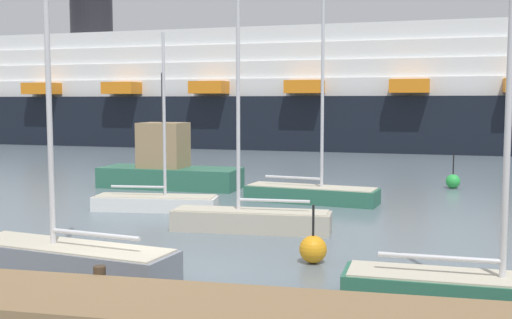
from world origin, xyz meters
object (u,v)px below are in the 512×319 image
(sailboat_0, at_px, (68,253))
(sailboat_5, at_px, (311,191))
(channel_buoy_0, at_px, (171,170))
(sailboat_7, at_px, (156,201))
(fishing_boat_1, at_px, (168,166))
(cruise_ship, at_px, (231,95))
(channel_buoy_1, at_px, (453,181))
(channel_buoy_2, at_px, (313,249))
(sailboat_4, at_px, (251,216))
(sailboat_3, at_px, (479,284))

(sailboat_0, distance_m, sailboat_5, 12.28)
(sailboat_5, xyz_separation_m, channel_buoy_0, (-8.23, 6.43, -0.06))
(sailboat_7, height_order, fishing_boat_1, sailboat_7)
(sailboat_5, distance_m, cruise_ship, 33.34)
(sailboat_0, bearing_deg, sailboat_7, -71.32)
(cruise_ship, bearing_deg, channel_buoy_1, -51.53)
(sailboat_5, height_order, fishing_boat_1, sailboat_5)
(sailboat_7, xyz_separation_m, channel_buoy_2, (6.59, -6.23, -0.00))
(sailboat_4, distance_m, channel_buoy_2, 4.10)
(cruise_ship, bearing_deg, sailboat_7, -75.50)
(sailboat_4, height_order, channel_buoy_1, sailboat_4)
(sailboat_4, xyz_separation_m, channel_buoy_1, (7.03, 11.33, -0.14))
(sailboat_7, relative_size, channel_buoy_1, 3.92)
(sailboat_3, height_order, channel_buoy_1, sailboat_3)
(sailboat_4, bearing_deg, channel_buoy_0, -61.49)
(sailboat_3, relative_size, channel_buoy_2, 6.13)
(sailboat_0, height_order, sailboat_5, sailboat_0)
(sailboat_3, distance_m, sailboat_5, 12.82)
(sailboat_4, bearing_deg, cruise_ship, -75.94)
(sailboat_4, distance_m, cruise_ship, 38.59)
(sailboat_3, bearing_deg, channel_buoy_0, 128.28)
(sailboat_3, distance_m, cruise_ship, 46.08)
(sailboat_0, xyz_separation_m, sailboat_3, (9.00, -0.35, -0.06))
(channel_buoy_0, height_order, channel_buoy_1, channel_buoy_0)
(sailboat_3, xyz_separation_m, channel_buoy_1, (1.09, 17.30, -0.11))
(sailboat_5, bearing_deg, cruise_ship, 120.40)
(sailboat_7, xyz_separation_m, fishing_boat_1, (-1.69, 5.87, 0.64))
(sailboat_4, height_order, sailboat_7, sailboat_4)
(sailboat_0, xyz_separation_m, sailboat_5, (4.21, 11.54, -0.06))
(sailboat_0, xyz_separation_m, fishing_boat_1, (-2.86, 14.37, 0.49))
(channel_buoy_1, distance_m, channel_buoy_2, 15.41)
(channel_buoy_0, bearing_deg, channel_buoy_1, -4.11)
(sailboat_7, bearing_deg, sailboat_0, -87.19)
(sailboat_0, distance_m, sailboat_7, 8.58)
(channel_buoy_0, relative_size, channel_buoy_1, 1.02)
(channel_buoy_1, bearing_deg, channel_buoy_0, 175.89)
(channel_buoy_1, bearing_deg, sailboat_0, -120.77)
(channel_buoy_2, bearing_deg, sailboat_0, -157.25)
(sailboat_4, relative_size, fishing_boat_1, 1.32)
(sailboat_5, relative_size, fishing_boat_1, 1.37)
(sailboat_3, xyz_separation_m, sailboat_4, (-5.94, 5.97, 0.02))
(channel_buoy_0, xyz_separation_m, channel_buoy_1, (14.12, -1.01, -0.05))
(sailboat_3, relative_size, fishing_boat_1, 1.34)
(sailboat_3, height_order, cruise_ship, cruise_ship)
(sailboat_3, distance_m, channel_buoy_0, 22.48)
(sailboat_4, xyz_separation_m, channel_buoy_0, (-7.09, 12.35, -0.09))
(sailboat_7, xyz_separation_m, channel_buoy_0, (-2.85, 9.47, 0.03))
(sailboat_3, bearing_deg, sailboat_5, 114.83)
(sailboat_0, xyz_separation_m, sailboat_4, (3.07, 5.62, -0.03))
(sailboat_5, relative_size, channel_buoy_1, 5.54)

